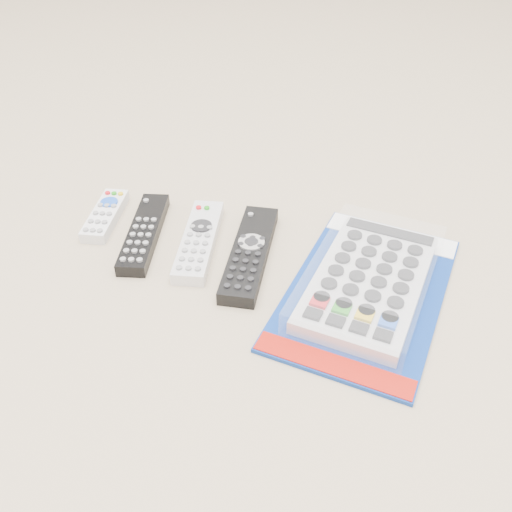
% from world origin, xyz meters
% --- Properties ---
extents(remote_small_grey, '(0.06, 0.14, 0.02)m').
position_xyz_m(remote_small_grey, '(-0.22, 0.08, 0.01)').
color(remote_small_grey, silver).
rests_on(remote_small_grey, ground).
extents(remote_slim_black, '(0.08, 0.20, 0.02)m').
position_xyz_m(remote_slim_black, '(-0.14, 0.04, 0.01)').
color(remote_slim_black, black).
rests_on(remote_slim_black, ground).
extents(remote_silver_dvd, '(0.07, 0.20, 0.02)m').
position_xyz_m(remote_silver_dvd, '(-0.05, 0.05, 0.01)').
color(remote_silver_dvd, silver).
rests_on(remote_silver_dvd, ground).
extents(remote_large_black, '(0.07, 0.22, 0.02)m').
position_xyz_m(remote_large_black, '(0.03, 0.03, 0.01)').
color(remote_large_black, black).
rests_on(remote_large_black, ground).
extents(jumbo_remote_packaged, '(0.26, 0.36, 0.04)m').
position_xyz_m(jumbo_remote_packaged, '(0.21, 0.00, 0.02)').
color(jumbo_remote_packaged, navy).
rests_on(jumbo_remote_packaged, ground).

